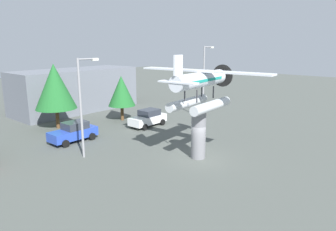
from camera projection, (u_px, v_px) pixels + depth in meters
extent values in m
plane|color=#4C514C|center=(198.00, 158.00, 23.66)|extent=(140.00, 140.00, 0.00)
cylinder|color=slate|center=(198.00, 134.00, 23.22)|extent=(1.10, 1.10, 3.81)
cylinder|color=silver|center=(211.00, 106.00, 22.14)|extent=(4.84, 1.04, 0.70)
cylinder|color=#333338|center=(213.00, 92.00, 23.18)|extent=(0.11, 0.11, 0.90)
cylinder|color=#333338|center=(197.00, 96.00, 21.29)|extent=(0.11, 0.11, 0.90)
cylinder|color=silver|center=(188.00, 103.00, 23.28)|extent=(4.84, 1.04, 0.70)
cylinder|color=#333338|center=(202.00, 91.00, 23.76)|extent=(0.11, 0.11, 0.90)
cylinder|color=#333338|center=(185.00, 95.00, 21.87)|extent=(0.11, 0.11, 0.90)
cylinder|color=silver|center=(200.00, 80.00, 22.30)|extent=(6.26, 1.54, 1.10)
cube|color=teal|center=(201.00, 80.00, 22.46)|extent=(4.41, 1.45, 0.20)
cone|color=#262628|center=(220.00, 76.00, 24.86)|extent=(0.76, 0.93, 0.88)
cylinder|color=black|center=(222.00, 76.00, 25.17)|extent=(0.17, 1.80, 1.80)
cube|color=silver|center=(203.00, 71.00, 22.47)|extent=(1.84, 10.45, 0.12)
cube|color=silver|center=(178.00, 82.00, 20.07)|extent=(0.90, 2.84, 0.10)
cube|color=silver|center=(178.00, 65.00, 19.82)|extent=(0.91, 0.18, 1.30)
cube|color=#2847B7|center=(73.00, 134.00, 27.39)|extent=(4.20, 1.70, 0.80)
cube|color=#2D333D|center=(75.00, 125.00, 27.41)|extent=(2.00, 1.56, 0.64)
cylinder|color=black|center=(54.00, 140.00, 27.04)|extent=(0.64, 0.22, 0.64)
cylinder|color=black|center=(66.00, 144.00, 25.91)|extent=(0.64, 0.22, 0.64)
cylinder|color=black|center=(81.00, 133.00, 29.05)|extent=(0.64, 0.22, 0.64)
cylinder|color=black|center=(92.00, 136.00, 27.92)|extent=(0.64, 0.22, 0.64)
cube|color=white|center=(148.00, 119.00, 32.49)|extent=(4.20, 1.70, 0.80)
cube|color=#2D333D|center=(149.00, 112.00, 32.51)|extent=(2.00, 1.56, 0.64)
cylinder|color=black|center=(133.00, 124.00, 32.14)|extent=(0.64, 0.22, 0.64)
cylinder|color=black|center=(145.00, 127.00, 31.01)|extent=(0.64, 0.22, 0.64)
cylinder|color=black|center=(150.00, 119.00, 34.15)|extent=(0.64, 0.22, 0.64)
cylinder|color=black|center=(163.00, 122.00, 33.02)|extent=(0.64, 0.22, 0.64)
cylinder|color=gray|center=(81.00, 109.00, 22.93)|extent=(0.18, 0.18, 7.51)
cylinder|color=gray|center=(87.00, 59.00, 22.69)|extent=(1.60, 0.12, 0.12)
cube|color=silver|center=(95.00, 59.00, 23.22)|extent=(0.50, 0.28, 0.20)
cylinder|color=gray|center=(203.00, 83.00, 35.27)|extent=(0.18, 0.18, 8.23)
cylinder|color=gray|center=(208.00, 47.00, 34.95)|extent=(1.60, 0.12, 0.12)
cube|color=silver|center=(212.00, 47.00, 35.48)|extent=(0.50, 0.28, 0.20)
cube|color=slate|center=(76.00, 90.00, 39.92)|extent=(15.69, 5.99, 5.32)
cylinder|color=brown|center=(58.00, 118.00, 31.68)|extent=(0.36, 0.36, 2.05)
cone|color=#1E6028|center=(55.00, 86.00, 30.93)|extent=(4.08, 4.08, 4.54)
cylinder|color=brown|center=(122.00, 113.00, 35.04)|extent=(0.36, 0.36, 1.68)
cone|color=#1E6028|center=(121.00, 91.00, 34.47)|extent=(3.02, 3.02, 3.35)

